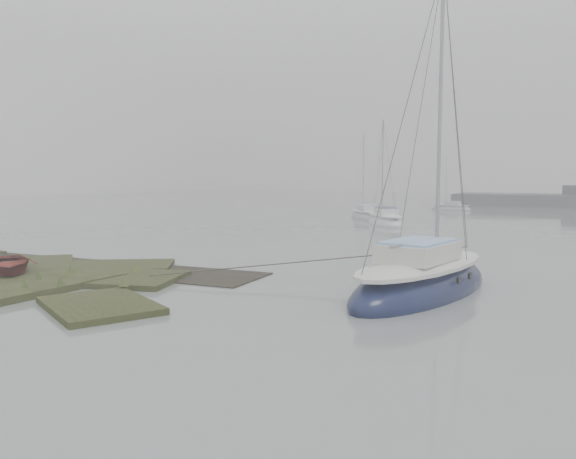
# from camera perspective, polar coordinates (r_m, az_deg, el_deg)

# --- Properties ---
(ground) EXTENTS (160.00, 160.00, 0.00)m
(ground) POSITION_cam_1_polar(r_m,az_deg,el_deg) (42.83, 12.80, 0.56)
(ground) COLOR slate
(ground) RESTS_ON ground
(sailboat_main) EXTENTS (3.64, 7.86, 10.68)m
(sailboat_main) POSITION_cam_1_polar(r_m,az_deg,el_deg) (17.49, 13.48, -5.31)
(sailboat_main) COLOR #111634
(sailboat_main) RESTS_ON ground
(sailboat_white) EXTENTS (5.05, 5.90, 8.32)m
(sailboat_white) POSITION_cam_1_polar(r_m,az_deg,el_deg) (41.81, 9.80, 0.85)
(sailboat_white) COLOR white
(sailboat_white) RESTS_ON ground
(sailboat_far_a) EXTENTS (4.89, 5.34, 7.71)m
(sailboat_far_a) POSITION_cam_1_polar(r_m,az_deg,el_deg) (47.32, 7.88, 1.38)
(sailboat_far_a) COLOR #ACB2B6
(sailboat_far_a) RESTS_ON ground
(sailboat_far_c) EXTENTS (4.46, 1.99, 6.07)m
(sailboat_far_c) POSITION_cam_1_polar(r_m,az_deg,el_deg) (61.22, 16.20, 2.08)
(sailboat_far_c) COLOR #ABB0B4
(sailboat_far_c) RESTS_ON ground
(dinghy) EXTENTS (3.81, 3.49, 0.64)m
(dinghy) POSITION_cam_1_polar(r_m,az_deg,el_deg) (21.74, -26.73, -3.10)
(dinghy) COLOR maroon
(dinghy) RESTS_ON marsh_bank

